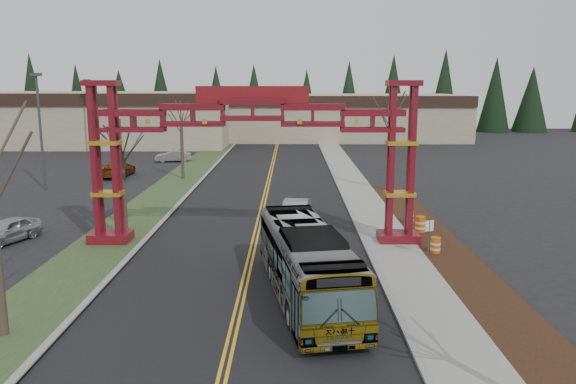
{
  "coord_description": "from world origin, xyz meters",
  "views": [
    {
      "loc": [
        2.07,
        -12.13,
        8.71
      ],
      "look_at": [
        1.91,
        14.61,
        3.54
      ],
      "focal_mm": 35.0,
      "sensor_mm": 36.0,
      "label": 1
    }
  ],
  "objects_px": {
    "retail_building_west": "(77,118)",
    "bare_tree_right_far": "(390,118)",
    "retail_building_east": "(340,116)",
    "light_pole_near": "(40,123)",
    "barrel_mid": "(420,225)",
    "bare_tree_median_mid": "(122,152)",
    "parked_car_far_a": "(173,156)",
    "gateway_arch": "(253,135)",
    "light_pole_far": "(89,111)",
    "transit_bus": "(307,263)",
    "barrel_south": "(435,246)",
    "parked_car_near_a": "(7,230)",
    "bare_tree_median_far": "(181,122)",
    "barrel_north": "(410,218)",
    "parked_car_mid_a": "(118,169)",
    "street_sign": "(429,231)",
    "silver_sedan": "(295,212)"
  },
  "relations": [
    {
      "from": "retail_building_west",
      "to": "bare_tree_right_far",
      "type": "distance_m",
      "value": 55.76
    },
    {
      "from": "retail_building_east",
      "to": "light_pole_near",
      "type": "bearing_deg",
      "value": -121.88
    },
    {
      "from": "barrel_mid",
      "to": "bare_tree_median_mid",
      "type": "bearing_deg",
      "value": 177.21
    },
    {
      "from": "parked_car_far_a",
      "to": "bare_tree_median_mid",
      "type": "xyz_separation_m",
      "value": [
        3.38,
        -30.23,
        4.08
      ]
    },
    {
      "from": "gateway_arch",
      "to": "parked_car_far_a",
      "type": "xyz_separation_m",
      "value": [
        -11.38,
        33.09,
        -5.33
      ]
    },
    {
      "from": "retail_building_west",
      "to": "bare_tree_median_mid",
      "type": "distance_m",
      "value": 55.64
    },
    {
      "from": "bare_tree_right_far",
      "to": "light_pole_near",
      "type": "height_order",
      "value": "light_pole_near"
    },
    {
      "from": "gateway_arch",
      "to": "light_pole_far",
      "type": "distance_m",
      "value": 47.04
    },
    {
      "from": "transit_bus",
      "to": "barrel_south",
      "type": "height_order",
      "value": "transit_bus"
    },
    {
      "from": "parked_car_near_a",
      "to": "barrel_mid",
      "type": "bearing_deg",
      "value": 24.69
    },
    {
      "from": "parked_car_far_a",
      "to": "bare_tree_right_far",
      "type": "height_order",
      "value": "bare_tree_right_far"
    },
    {
      "from": "bare_tree_median_mid",
      "to": "barrel_south",
      "type": "bearing_deg",
      "value": -16.09
    },
    {
      "from": "retail_building_east",
      "to": "barrel_mid",
      "type": "bearing_deg",
      "value": -90.3
    },
    {
      "from": "light_pole_far",
      "to": "transit_bus",
      "type": "bearing_deg",
      "value": -61.95
    },
    {
      "from": "gateway_arch",
      "to": "bare_tree_median_mid",
      "type": "xyz_separation_m",
      "value": [
        -8.0,
        2.86,
        -1.25
      ]
    },
    {
      "from": "transit_bus",
      "to": "bare_tree_median_far",
      "type": "distance_m",
      "value": 31.54
    },
    {
      "from": "gateway_arch",
      "to": "retail_building_east",
      "type": "height_order",
      "value": "gateway_arch"
    },
    {
      "from": "bare_tree_right_far",
      "to": "barrel_north",
      "type": "bearing_deg",
      "value": -92.56
    },
    {
      "from": "transit_bus",
      "to": "light_pole_near",
      "type": "height_order",
      "value": "light_pole_near"
    },
    {
      "from": "parked_car_mid_a",
      "to": "barrel_mid",
      "type": "distance_m",
      "value": 31.76
    },
    {
      "from": "gateway_arch",
      "to": "street_sign",
      "type": "distance_m",
      "value": 10.47
    },
    {
      "from": "parked_car_near_a",
      "to": "barrel_south",
      "type": "relative_size",
      "value": 4.26
    },
    {
      "from": "parked_car_mid_a",
      "to": "street_sign",
      "type": "relative_size",
      "value": 2.58
    },
    {
      "from": "gateway_arch",
      "to": "bare_tree_median_mid",
      "type": "height_order",
      "value": "gateway_arch"
    },
    {
      "from": "parked_car_near_a",
      "to": "barrel_south",
      "type": "bearing_deg",
      "value": 14.45
    },
    {
      "from": "parked_car_mid_a",
      "to": "barrel_south",
      "type": "relative_size",
      "value": 5.49
    },
    {
      "from": "retail_building_west",
      "to": "bare_tree_median_mid",
      "type": "height_order",
      "value": "retail_building_west"
    },
    {
      "from": "transit_bus",
      "to": "barrel_north",
      "type": "bearing_deg",
      "value": 51.37
    },
    {
      "from": "light_pole_far",
      "to": "street_sign",
      "type": "relative_size",
      "value": 4.59
    },
    {
      "from": "barrel_mid",
      "to": "bare_tree_median_far",
      "type": "bearing_deg",
      "value": 132.58
    },
    {
      "from": "transit_bus",
      "to": "barrel_mid",
      "type": "xyz_separation_m",
      "value": [
        6.98,
        10.19,
        -0.99
      ]
    },
    {
      "from": "retail_building_east",
      "to": "bare_tree_median_mid",
      "type": "xyz_separation_m",
      "value": [
        -18.0,
        -59.1,
        1.22
      ]
    },
    {
      "from": "light_pole_far",
      "to": "barrel_mid",
      "type": "height_order",
      "value": "light_pole_far"
    },
    {
      "from": "retail_building_west",
      "to": "transit_bus",
      "type": "height_order",
      "value": "retail_building_west"
    },
    {
      "from": "transit_bus",
      "to": "silver_sedan",
      "type": "xyz_separation_m",
      "value": [
        -0.36,
        12.67,
        -0.78
      ]
    },
    {
      "from": "retail_building_west",
      "to": "barrel_south",
      "type": "height_order",
      "value": "retail_building_west"
    },
    {
      "from": "silver_sedan",
      "to": "parked_car_far_a",
      "type": "bearing_deg",
      "value": 122.64
    },
    {
      "from": "parked_car_near_a",
      "to": "silver_sedan",
      "type": "bearing_deg",
      "value": 35.34
    },
    {
      "from": "light_pole_far",
      "to": "barrel_north",
      "type": "relative_size",
      "value": 10.17
    },
    {
      "from": "parked_car_near_a",
      "to": "street_sign",
      "type": "relative_size",
      "value": 2.0
    },
    {
      "from": "light_pole_far",
      "to": "barrel_south",
      "type": "relative_size",
      "value": 9.77
    },
    {
      "from": "retail_building_west",
      "to": "bare_tree_median_mid",
      "type": "bearing_deg",
      "value": -66.71
    },
    {
      "from": "retail_building_east",
      "to": "barrel_north",
      "type": "xyz_separation_m",
      "value": [
        -0.49,
        -57.81,
        -3.06
      ]
    },
    {
      "from": "silver_sedan",
      "to": "parked_car_near_a",
      "type": "bearing_deg",
      "value": -157.45
    },
    {
      "from": "retail_building_west",
      "to": "bare_tree_right_far",
      "type": "bearing_deg",
      "value": -44.12
    },
    {
      "from": "parked_car_mid_a",
      "to": "barrel_mid",
      "type": "relative_size",
      "value": 4.96
    },
    {
      "from": "transit_bus",
      "to": "barrel_south",
      "type": "distance_m",
      "value": 9.14
    },
    {
      "from": "parked_car_mid_a",
      "to": "barrel_mid",
      "type": "xyz_separation_m",
      "value": [
        24.11,
        -20.67,
        -0.23
      ]
    },
    {
      "from": "parked_car_near_a",
      "to": "light_pole_far",
      "type": "relative_size",
      "value": 0.44
    },
    {
      "from": "bare_tree_median_mid",
      "to": "barrel_mid",
      "type": "relative_size",
      "value": 6.38
    }
  ]
}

